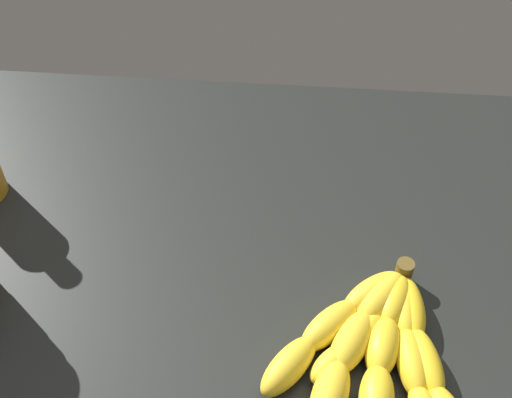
# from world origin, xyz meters

# --- Properties ---
(ground_plane) EXTENTS (0.90, 0.56, 0.04)m
(ground_plane) POSITION_xyz_m (0.00, 0.00, -0.02)
(ground_plane) COLOR black
(banana_bunch) EXTENTS (0.22, 0.23, 0.04)m
(banana_bunch) POSITION_xyz_m (-0.13, 0.18, 0.02)
(banana_bunch) COLOR yellow
(banana_bunch) RESTS_ON ground_plane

